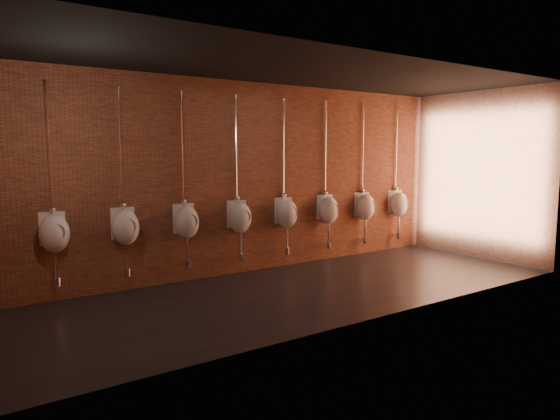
# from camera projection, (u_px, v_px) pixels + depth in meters

# --- Properties ---
(ground) EXTENTS (8.50, 8.50, 0.00)m
(ground) POSITION_uv_depth(u_px,v_px,m) (303.00, 290.00, 7.39)
(ground) COLOR black
(ground) RESTS_ON ground
(room_shell) EXTENTS (8.54, 3.04, 3.22)m
(room_shell) POSITION_uv_depth(u_px,v_px,m) (303.00, 154.00, 7.16)
(room_shell) COLOR black
(room_shell) RESTS_ON ground
(urinal_0) EXTENTS (0.45, 0.41, 2.72)m
(urinal_0) POSITION_uv_depth(u_px,v_px,m) (54.00, 233.00, 6.65)
(urinal_0) COLOR white
(urinal_0) RESTS_ON ground
(urinal_1) EXTENTS (0.45, 0.41, 2.72)m
(urinal_1) POSITION_uv_depth(u_px,v_px,m) (125.00, 227.00, 7.18)
(urinal_1) COLOR white
(urinal_1) RESTS_ON ground
(urinal_2) EXTENTS (0.45, 0.41, 2.72)m
(urinal_2) POSITION_uv_depth(u_px,v_px,m) (186.00, 221.00, 7.71)
(urinal_2) COLOR white
(urinal_2) RESTS_ON ground
(urinal_3) EXTENTS (0.45, 0.41, 2.72)m
(urinal_3) POSITION_uv_depth(u_px,v_px,m) (240.00, 217.00, 8.24)
(urinal_3) COLOR white
(urinal_3) RESTS_ON ground
(urinal_4) EXTENTS (0.45, 0.41, 2.72)m
(urinal_4) POSITION_uv_depth(u_px,v_px,m) (287.00, 213.00, 8.77)
(urinal_4) COLOR white
(urinal_4) RESTS_ON ground
(urinal_5) EXTENTS (0.45, 0.41, 2.72)m
(urinal_5) POSITION_uv_depth(u_px,v_px,m) (328.00, 210.00, 9.30)
(urinal_5) COLOR white
(urinal_5) RESTS_ON ground
(urinal_6) EXTENTS (0.45, 0.41, 2.72)m
(urinal_6) POSITION_uv_depth(u_px,v_px,m) (365.00, 206.00, 9.83)
(urinal_6) COLOR white
(urinal_6) RESTS_ON ground
(urinal_7) EXTENTS (0.45, 0.41, 2.72)m
(urinal_7) POSITION_uv_depth(u_px,v_px,m) (398.00, 204.00, 10.36)
(urinal_7) COLOR white
(urinal_7) RESTS_ON ground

